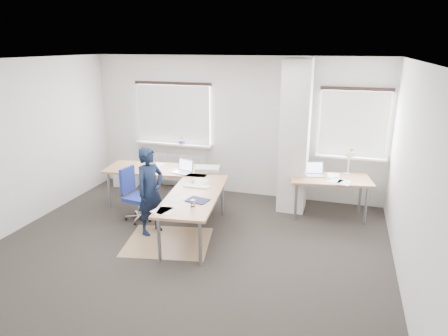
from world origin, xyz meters
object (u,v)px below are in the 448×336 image
(desk_side, at_px, (330,180))
(task_chair, at_px, (137,206))
(desk_main, at_px, (178,182))
(person, at_px, (150,191))

(desk_side, distance_m, task_chair, 3.47)
(desk_main, xyz_separation_m, person, (-0.20, -0.65, 0.04))
(desk_side, relative_size, task_chair, 1.58)
(desk_main, height_order, person, person)
(desk_main, bearing_deg, person, -113.89)
(task_chair, height_order, person, person)
(desk_side, bearing_deg, desk_main, -170.93)
(desk_main, distance_m, person, 0.68)
(desk_main, height_order, desk_side, desk_side)
(task_chair, bearing_deg, desk_main, 30.15)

